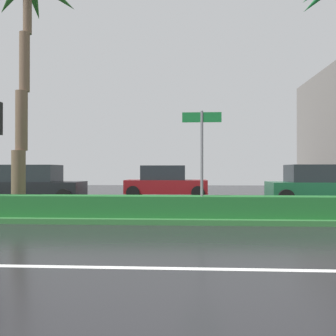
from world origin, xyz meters
name	(u,v)px	position (x,y,z in m)	size (l,w,h in m)	color
ground_plane	(184,213)	(0.00, 9.00, -0.05)	(90.00, 42.00, 0.10)	black
near_lane_divider_stripe	(180,269)	(0.00, 2.00, 0.00)	(81.00, 0.14, 0.01)	white
median_strip	(183,213)	(0.00, 8.00, 0.07)	(85.50, 4.00, 0.15)	#2D6B33
median_hedge	(183,206)	(0.00, 6.60, 0.45)	(76.50, 0.70, 0.60)	#1E6028
palm_tree_mid_left	(27,6)	(-5.27, 8.09, 7.03)	(3.65, 3.58, 8.49)	brown
street_name_sign	(202,149)	(0.53, 6.47, 2.08)	(1.10, 0.08, 3.00)	slate
car_in_traffic_leading	(35,184)	(-6.84, 12.14, 0.83)	(4.30, 2.02, 1.72)	black
car_in_traffic_second	(165,182)	(-1.03, 15.04, 0.83)	(4.30, 2.02, 1.72)	maroon
car_in_traffic_third	(317,185)	(5.85, 12.23, 0.83)	(4.30, 2.02, 1.72)	#195133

